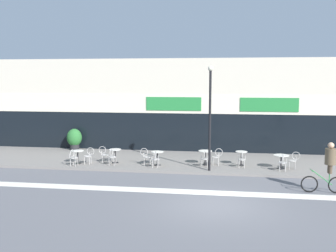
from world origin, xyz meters
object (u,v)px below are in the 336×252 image
object	(u,v)px
bistro_table_4	(241,156)
bistro_table_2	(157,156)
cafe_chair_2_side	(146,155)
cafe_chair_5_near	(283,161)
planter_pot	(74,139)
cafe_chair_4_near	(242,158)
cafe_chair_5_side	(294,159)
bistro_table_1	(115,153)
cafe_chair_0_side	(89,155)
cafe_chair_3_near	(205,158)
cafe_chair_2_near	(155,158)
cyclist_0	(328,164)
cafe_chair_0_near	(73,156)
bistro_table_3	(205,155)
lamp_post	(210,111)
cafe_chair_1_near	(112,156)
cafe_chair_3_side	(217,156)
bistro_table_5	(281,159)
bistro_table_0	(78,154)
cafe_chair_1_side	(104,153)

from	to	relation	value
bistro_table_4	bistro_table_2	bearing A→B (deg)	-172.33
cafe_chair_2_side	cafe_chair_5_near	xyz separation A→B (m)	(7.01, -0.49, 0.00)
planter_pot	cafe_chair_4_near	bearing A→B (deg)	-19.45
cafe_chair_5_side	bistro_table_1	bearing A→B (deg)	7.84
bistro_table_2	bistro_table_4	distance (m)	4.44
cafe_chair_0_side	cafe_chair_2_side	distance (m)	3.08
bistro_table_4	cafe_chair_5_side	xyz separation A→B (m)	(2.61, -0.47, -0.01)
cafe_chair_5_side	cafe_chair_3_near	bearing A→B (deg)	11.88
bistro_table_4	planter_pot	distance (m)	10.92
cafe_chair_2_near	cafe_chair_2_side	xyz separation A→B (m)	(-0.62, 0.62, 0.00)
cafe_chair_2_near	bistro_table_4	bearing A→B (deg)	-72.30
bistro_table_1	cyclist_0	xyz separation A→B (m)	(10.13, -3.81, 0.56)
cafe_chair_0_near	cafe_chair_2_near	bearing A→B (deg)	-79.38
bistro_table_4	cafe_chair_5_near	size ratio (longest dim) A/B	0.84
bistro_table_3	lamp_post	distance (m)	2.79
cafe_chair_1_near	cafe_chair_3_side	world-z (taller)	same
cafe_chair_3_side	cafe_chair_5_near	xyz separation A→B (m)	(3.25, -0.98, 0.00)
bistro_table_3	cyclist_0	bearing A→B (deg)	-37.78
cafe_chair_0_side	cafe_chair_5_near	size ratio (longest dim) A/B	1.00
cafe_chair_3_side	cafe_chair_4_near	xyz separation A→B (m)	(1.28, -0.52, 0.00)
cafe_chair_2_side	cyclist_0	bearing A→B (deg)	-24.00
bistro_table_3	cafe_chair_4_near	bearing A→B (deg)	-15.11
cafe_chair_5_side	cafe_chair_2_near	bearing A→B (deg)	14.56
bistro_table_4	cyclist_0	bearing A→B (deg)	-51.29
cafe_chair_3_side	lamp_post	size ratio (longest dim) A/B	0.17
bistro_table_1	planter_pot	xyz separation A→B (m)	(-3.69, 3.44, 0.19)
cafe_chair_4_near	planter_pot	bearing A→B (deg)	69.15
planter_pot	cafe_chair_2_near	bearing A→B (deg)	-35.28
cafe_chair_0_near	bistro_table_3	bearing A→B (deg)	-71.43
cafe_chair_5_side	bistro_table_5	bearing A→B (deg)	7.45
bistro_table_3	lamp_post	world-z (taller)	lamp_post
cafe_chair_2_near	cafe_chair_3_side	xyz separation A→B (m)	(3.13, 1.11, 0.00)
bistro_table_0	bistro_table_1	bearing A→B (deg)	13.52
cafe_chair_1_near	cafe_chair_5_side	distance (m)	9.41
cafe_chair_3_side	cafe_chair_5_side	xyz separation A→B (m)	(3.88, -0.36, 0.00)
cafe_chair_2_near	cyclist_0	size ratio (longest dim) A/B	0.42
bistro_table_4	cafe_chair_1_side	world-z (taller)	cafe_chair_1_side
bistro_table_3	bistro_table_5	xyz separation A→B (m)	(3.88, -0.35, -0.03)
bistro_table_5	cyclist_0	distance (m)	4.01
cafe_chair_2_near	cafe_chair_3_near	bearing A→B (deg)	-76.93
cafe_chair_3_near	cafe_chair_5_side	xyz separation A→B (m)	(4.51, 0.27, 0.00)
cafe_chair_1_side	cafe_chair_0_side	bearing A→B (deg)	-145.31
bistro_table_0	lamp_post	xyz separation A→B (m)	(7.11, -0.57, 2.49)
cafe_chair_4_near	cafe_chair_3_side	bearing A→B (deg)	66.40
cafe_chair_5_near	lamp_post	distance (m)	4.39
bistro_table_4	cafe_chair_0_near	xyz separation A→B (m)	(-8.74, -1.46, -0.01)
cafe_chair_3_near	cafe_chair_4_near	world-z (taller)	same
cafe_chair_1_near	cafe_chair_3_side	size ratio (longest dim) A/B	1.00
bistro_table_0	cafe_chair_1_side	xyz separation A→B (m)	(1.32, 0.47, 0.01)
bistro_table_1	cafe_chair_1_side	bearing A→B (deg)	179.90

